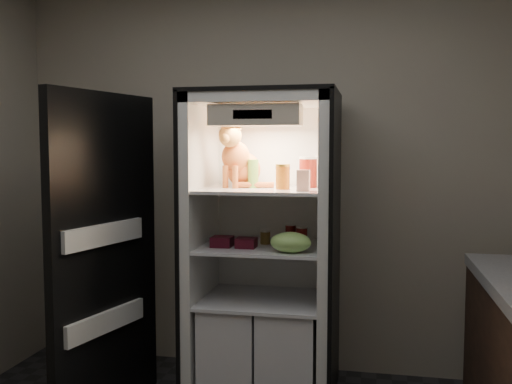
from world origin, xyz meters
TOP-DOWN VIEW (x-y plane):
  - room_shell at (0.00, 0.00)m, footprint 3.60×3.60m
  - refrigerator at (0.00, 1.38)m, footprint 0.90×0.72m
  - fridge_door at (-0.84, 0.92)m, footprint 0.27×0.86m
  - tabby_cat at (-0.16, 1.40)m, footprint 0.35×0.42m
  - parmesan_shaker at (-0.07, 1.35)m, footprint 0.07×0.07m
  - mayo_tub at (0.10, 1.46)m, footprint 0.09×0.09m
  - salsa_jar at (0.13, 1.27)m, footprint 0.08×0.08m
  - pepper_jar at (0.26, 1.44)m, footprint 0.11×0.11m
  - cream_carton at (0.27, 1.16)m, footprint 0.07×0.07m
  - soda_can_a at (0.16, 1.40)m, footprint 0.07×0.07m
  - soda_can_b at (0.23, 1.36)m, footprint 0.06×0.06m
  - soda_can_c at (0.24, 1.29)m, footprint 0.07×0.07m
  - condiment_jar at (0.01, 1.37)m, footprint 0.06×0.06m
  - grape_bag at (0.20, 1.12)m, footprint 0.24×0.17m
  - berry_box_left at (-0.23, 1.23)m, footprint 0.12×0.12m
  - berry_box_right at (-0.08, 1.22)m, footprint 0.12×0.12m

SIDE VIEW (x-z plane):
  - refrigerator at x=0.00m, z-range -0.15..1.73m
  - fridge_door at x=-0.84m, z-range -0.01..1.84m
  - berry_box_right at x=-0.08m, z-range 0.94..1.00m
  - berry_box_left at x=-0.23m, z-range 0.94..1.00m
  - condiment_jar at x=0.01m, z-range 0.94..1.03m
  - soda_can_b at x=0.23m, z-range 0.94..1.06m
  - grape_bag at x=0.20m, z-range 0.94..1.06m
  - soda_can_a at x=0.16m, z-range 0.94..1.06m
  - soda_can_c at x=0.24m, z-range 0.94..1.06m
  - cream_carton at x=0.27m, z-range 1.29..1.41m
  - mayo_tub at x=0.10m, z-range 1.29..1.42m
  - salsa_jar at x=0.13m, z-range 1.29..1.44m
  - parmesan_shaker at x=-0.07m, z-range 1.29..1.46m
  - pepper_jar at x=0.26m, z-range 1.29..1.48m
  - tabby_cat at x=-0.16m, z-range 1.24..1.66m
  - room_shell at x=0.00m, z-range -0.18..3.42m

